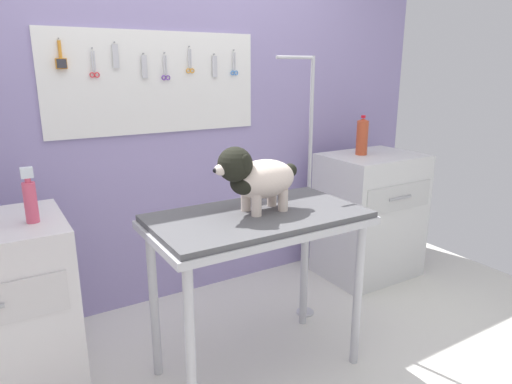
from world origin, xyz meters
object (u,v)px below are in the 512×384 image
(dog, at_px, (256,177))
(cabinet_right, at_px, (369,215))
(grooming_arm, at_px, (307,203))
(grooming_table, at_px, (258,232))
(soda_bottle, at_px, (362,136))

(dog, bearing_deg, cabinet_right, 22.02)
(cabinet_right, bearing_deg, grooming_arm, -162.56)
(grooming_table, relative_size, dog, 2.29)
(grooming_table, height_order, grooming_arm, grooming_arm)
(grooming_table, relative_size, grooming_arm, 0.66)
(grooming_table, height_order, cabinet_right, cabinet_right)
(dog, bearing_deg, grooming_arm, 28.16)
(grooming_arm, distance_m, cabinet_right, 0.85)
(grooming_arm, bearing_deg, soda_bottle, 22.52)
(dog, relative_size, soda_bottle, 1.64)
(grooming_table, distance_m, cabinet_right, 1.44)
(grooming_arm, relative_size, soda_bottle, 5.68)
(dog, height_order, cabinet_right, dog)
(cabinet_right, bearing_deg, dog, -157.98)
(cabinet_right, distance_m, soda_bottle, 0.59)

